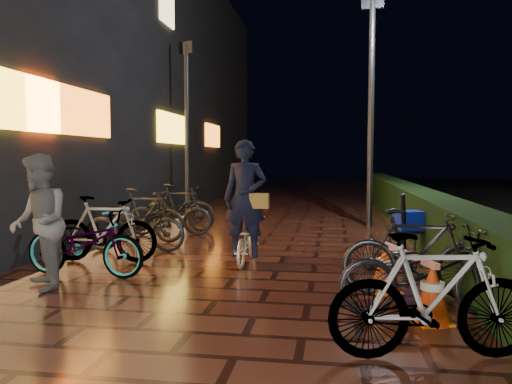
% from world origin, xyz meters
% --- Properties ---
extents(ground, '(80.00, 80.00, 0.00)m').
position_xyz_m(ground, '(0.00, 0.00, 0.00)').
color(ground, '#381911').
rests_on(ground, ground).
extents(hedge, '(0.70, 20.00, 1.00)m').
position_xyz_m(hedge, '(3.30, 8.00, 0.50)').
color(hedge, black).
rests_on(hedge, ground).
extents(bystander_person, '(1.07, 1.10, 1.78)m').
position_xyz_m(bystander_person, '(-2.39, 0.15, 0.89)').
color(bystander_person, '#545457').
rests_on(bystander_person, ground).
extents(storefront_block, '(12.09, 22.00, 9.00)m').
position_xyz_m(storefront_block, '(-9.50, 11.50, 4.50)').
color(storefront_block, black).
rests_on(storefront_block, ground).
extents(lamp_post_hedge, '(0.55, 0.17, 5.72)m').
position_xyz_m(lamp_post_hedge, '(2.30, 6.91, 3.15)').
color(lamp_post_hedge, black).
rests_on(lamp_post_hedge, ground).
extents(lamp_post_sf, '(0.48, 0.26, 5.10)m').
position_xyz_m(lamp_post_sf, '(-2.89, 8.54, 2.80)').
color(lamp_post_sf, black).
rests_on(lamp_post_sf, ground).
extents(cyclist, '(0.73, 1.42, 2.02)m').
position_xyz_m(cyclist, '(0.00, 2.10, 0.75)').
color(cyclist, silver).
rests_on(cyclist, ground).
extents(traffic_barrier, '(0.80, 1.59, 0.65)m').
position_xyz_m(traffic_barrier, '(2.25, 0.13, 0.32)').
color(traffic_barrier, red).
rests_on(traffic_barrier, ground).
extents(cart_assembly, '(0.73, 0.79, 1.14)m').
position_xyz_m(cart_assembly, '(2.69, 3.17, 0.58)').
color(cart_assembly, black).
rests_on(cart_assembly, ground).
extents(parked_bikes_storefront, '(2.17, 5.44, 1.09)m').
position_xyz_m(parked_bikes_storefront, '(-2.25, 3.28, 0.52)').
color(parked_bikes_storefront, black).
rests_on(parked_bikes_storefront, ground).
extents(parked_bikes_hedge, '(2.05, 2.69, 1.09)m').
position_xyz_m(parked_bikes_hedge, '(2.36, -0.36, 0.53)').
color(parked_bikes_hedge, black).
rests_on(parked_bikes_hedge, ground).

